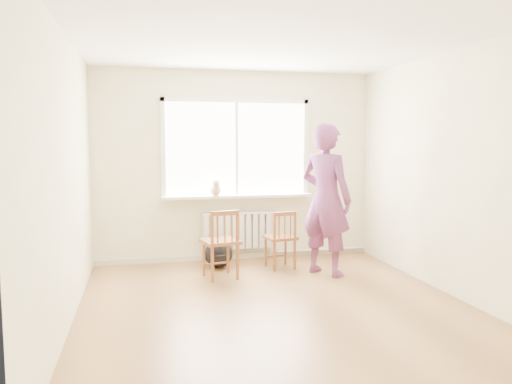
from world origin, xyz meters
TOP-DOWN VIEW (x-y plane):
  - floor at (0.00, 0.00)m, footprint 4.50×4.50m
  - ceiling at (0.00, 0.00)m, footprint 4.50×4.50m
  - back_wall at (0.00, 2.25)m, footprint 4.00×0.01m
  - window at (0.00, 2.22)m, footprint 2.12×0.05m
  - windowsill at (0.00, 2.14)m, footprint 2.15×0.22m
  - radiator at (0.00, 2.16)m, footprint 1.00×0.12m
  - heating_pipe at (1.25, 2.19)m, footprint 1.40×0.04m
  - baseboard at (0.00, 2.23)m, footprint 4.00×0.03m
  - chair_left at (-0.38, 1.24)m, footprint 0.50×0.48m
  - chair_right at (0.48, 1.54)m, footprint 0.44×0.42m
  - person at (0.95, 1.15)m, footprint 0.79×0.84m
  - cat at (-0.33, 2.06)m, footprint 0.17×0.38m
  - backpack at (-0.33, 1.78)m, footprint 0.39×0.29m

SIDE VIEW (x-z plane):
  - floor at x=0.00m, z-range 0.00..0.00m
  - baseboard at x=0.00m, z-range 0.00..0.08m
  - heating_pipe at x=1.25m, z-range 0.06..0.10m
  - backpack at x=-0.33m, z-range 0.00..0.38m
  - chair_right at x=0.48m, z-range 0.00..0.79m
  - chair_left at x=-0.38m, z-range 0.00..0.87m
  - radiator at x=0.00m, z-range 0.16..0.71m
  - windowsill at x=0.00m, z-range 0.91..0.95m
  - person at x=0.95m, z-range 0.00..1.94m
  - cat at x=-0.33m, z-range 0.93..1.18m
  - back_wall at x=0.00m, z-range 0.00..2.70m
  - window at x=0.00m, z-range 0.95..2.37m
  - ceiling at x=0.00m, z-range 2.70..2.70m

